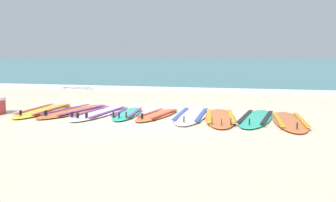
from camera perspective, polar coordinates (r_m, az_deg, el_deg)
The scene contains 12 objects.
ground_plane at distance 8.90m, azimuth -2.35°, elevation -2.30°, with size 80.00×80.00×0.00m, color beige.
sea at distance 44.12m, azimuth 10.69°, elevation 5.06°, with size 80.00×60.00×0.10m, color teal.
wave_foam_strip at distance 14.65m, azimuth 4.15°, elevation 1.56°, with size 80.00×0.70×0.11m, color white.
surfboard_0 at distance 10.12m, azimuth -17.06°, elevation -1.28°, with size 0.74×2.55×0.18m.
surfboard_1 at distance 9.83m, azimuth -13.00°, elevation -1.38°, with size 1.07×2.62×0.18m.
surfboard_2 at distance 9.40m, azimuth -9.59°, elevation -1.67°, with size 0.78×2.50×0.18m.
surfboard_3 at distance 9.22m, azimuth -5.71°, elevation -1.78°, with size 0.73×2.04×0.18m.
surfboard_4 at distance 9.01m, azimuth -1.50°, elevation -1.95°, with size 0.78×2.04×0.18m.
surfboard_5 at distance 8.92m, azimuth 3.26°, elevation -2.05°, with size 0.76×2.60×0.18m.
surfboard_6 at distance 8.71m, azimuth 7.32°, elevation -2.32°, with size 1.00×2.65×0.18m.
surfboard_7 at distance 8.75m, azimuth 12.23°, elevation -2.38°, with size 0.87×2.57×0.18m.
surfboard_8 at distance 8.55m, azimuth 16.71°, elevation -2.73°, with size 0.82×2.57×0.18m.
Camera 1 is at (2.45, -8.43, 1.44)m, focal length 43.48 mm.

